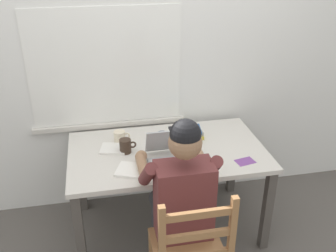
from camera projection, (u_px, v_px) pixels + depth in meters
name	position (u px, v px, depth m)	size (l,w,h in m)	color
ground_plane	(167.00, 226.00, 3.11)	(8.00, 8.00, 0.00)	#56514C
back_wall	(154.00, 53.00, 2.95)	(6.00, 0.08, 2.60)	silver
desk	(167.00, 160.00, 2.83)	(1.42, 0.82, 0.71)	beige
seated_person	(180.00, 194.00, 2.37)	(0.50, 0.60, 1.24)	brown
laptop	(173.00, 155.00, 2.62)	(0.33, 0.33, 0.21)	#ADAFB2
computer_mouse	(207.00, 162.00, 2.61)	(0.06, 0.10, 0.03)	black
coffee_mug_white	(120.00, 137.00, 2.87)	(0.12, 0.09, 0.09)	beige
coffee_mug_dark	(163.00, 138.00, 2.85)	(0.12, 0.08, 0.09)	#2D384C
coffee_mug_spare	(126.00, 146.00, 2.73)	(0.12, 0.08, 0.10)	#38281E
book_stack_main	(190.00, 133.00, 2.94)	(0.20, 0.17, 0.08)	gold
paper_pile_near_laptop	(113.00, 149.00, 2.78)	(0.18, 0.16, 0.02)	white
paper_pile_back_corner	(133.00, 170.00, 2.53)	(0.21, 0.17, 0.02)	white
paper_pile_side	(177.00, 143.00, 2.87)	(0.23, 0.15, 0.01)	white
landscape_photo_print	(245.00, 161.00, 2.64)	(0.13, 0.09, 0.00)	#7A4293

